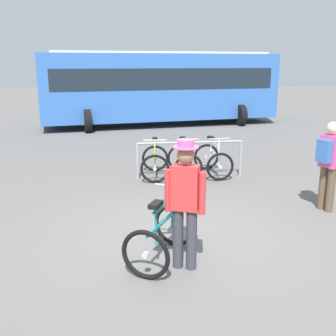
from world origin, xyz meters
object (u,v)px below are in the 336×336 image
racked_bike_lime (155,162)px  featured_bicycle (165,225)px  person_with_featured_bike (185,200)px  racked_bike_white (213,160)px  racked_bike_orange (184,161)px  pedestrian_with_backpack (329,161)px  bus_distant (160,84)px

racked_bike_lime → featured_bicycle: (0.05, -4.06, 0.12)m
person_with_featured_bike → featured_bicycle: bearing=128.0°
racked_bike_white → person_with_featured_bike: 4.64m
racked_bike_orange → person_with_featured_bike: bearing=-95.2°
pedestrian_with_backpack → featured_bicycle: bearing=-150.9°
racked_bike_white → pedestrian_with_backpack: bearing=-56.2°
person_with_featured_bike → racked_bike_lime: bearing=93.8°
person_with_featured_bike → pedestrian_with_backpack: size_ratio=1.05×
racked_bike_orange → racked_bike_lime: bearing=-175.9°
pedestrian_with_backpack → bus_distant: bus_distant is taller
featured_bicycle → bus_distant: bus_distant is taller
racked_bike_lime → featured_bicycle: size_ratio=0.88×
racked_bike_lime → racked_bike_white: bearing=4.1°
featured_bicycle → racked_bike_white: bearing=72.1°
racked_bike_white → featured_bicycle: size_ratio=0.94×
racked_bike_white → bus_distant: (-0.99, 8.25, 1.37)m
racked_bike_lime → person_with_featured_bike: size_ratio=0.64×
racked_bike_white → pedestrian_with_backpack: 3.05m
featured_bicycle → racked_bike_lime: bearing=90.7°
racked_bike_lime → bus_distant: (0.41, 8.35, 1.37)m
racked_bike_orange → racked_bike_white: 0.70m
racked_bike_orange → featured_bicycle: (-0.65, -4.11, 0.12)m
bus_distant → racked_bike_lime: bearing=-92.8°
racked_bike_white → bus_distant: size_ratio=0.11×
racked_bike_orange → person_with_featured_bike: size_ratio=0.66×
racked_bike_lime → pedestrian_with_backpack: pedestrian_with_backpack is taller
racked_bike_orange → bus_distant: (-0.29, 8.30, 1.37)m
racked_bike_white → racked_bike_lime: bearing=-175.9°
racked_bike_orange → racked_bike_white: size_ratio=0.97×
racked_bike_orange → racked_bike_white: bearing=4.1°
racked_bike_lime → person_with_featured_bike: bearing=-86.2°
person_with_featured_bike → bus_distant: size_ratio=0.17×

